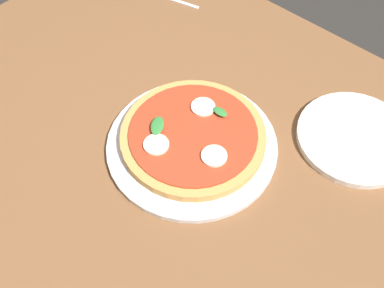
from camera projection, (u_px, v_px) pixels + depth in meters
The scene contains 5 objects.
ground_plane at pixel (172, 287), 1.52m from camera, with size 6.00×6.00×0.00m, color #2D2B28.
dining_table at pixel (161, 179), 0.98m from camera, with size 1.19×1.02×0.78m.
serving_tray at pixel (192, 145), 0.89m from camera, with size 0.33×0.33×0.01m, color silver.
pizza at pixel (193, 136), 0.88m from camera, with size 0.28×0.28×0.03m.
plate_white at pixel (355, 138), 0.90m from camera, with size 0.23×0.23×0.01m, color white.
Camera 1 is at (0.39, -0.35, 1.50)m, focal length 43.57 mm.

